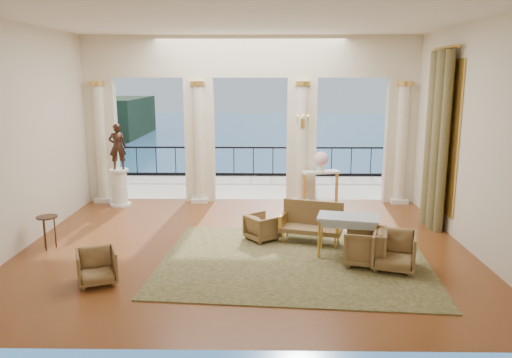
{
  "coord_description": "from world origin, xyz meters",
  "views": [
    {
      "loc": [
        0.37,
        -9.8,
        3.45
      ],
      "look_at": [
        0.2,
        0.6,
        1.29
      ],
      "focal_mm": 35.0,
      "sensor_mm": 36.0,
      "label": 1
    }
  ],
  "objects_px": {
    "game_table": "(348,220)",
    "side_table": "(47,221)",
    "armchair_b": "(394,249)",
    "statue": "(117,146)",
    "armchair_c": "(365,245)",
    "pedestal": "(120,188)",
    "armchair_d": "(262,226)",
    "console_table": "(321,177)",
    "armchair_a": "(97,265)",
    "settee": "(312,222)"
  },
  "relations": [
    {
      "from": "settee",
      "to": "game_table",
      "type": "xyz_separation_m",
      "value": [
        0.62,
        -0.85,
        0.29
      ]
    },
    {
      "from": "armchair_a",
      "to": "armchair_d",
      "type": "distance_m",
      "value": 3.62
    },
    {
      "from": "armchair_d",
      "to": "settee",
      "type": "bearing_deg",
      "value": -131.25
    },
    {
      "from": "statue",
      "to": "armchair_c",
      "type": "bearing_deg",
      "value": 127.85
    },
    {
      "from": "settee",
      "to": "pedestal",
      "type": "bearing_deg",
      "value": 165.86
    },
    {
      "from": "armchair_b",
      "to": "console_table",
      "type": "xyz_separation_m",
      "value": [
        -0.83,
        4.6,
        0.4
      ]
    },
    {
      "from": "armchair_c",
      "to": "console_table",
      "type": "bearing_deg",
      "value": -161.58
    },
    {
      "from": "statue",
      "to": "console_table",
      "type": "distance_m",
      "value": 5.47
    },
    {
      "from": "console_table",
      "to": "side_table",
      "type": "bearing_deg",
      "value": -162.37
    },
    {
      "from": "armchair_b",
      "to": "pedestal",
      "type": "relative_size",
      "value": 0.76
    },
    {
      "from": "armchair_a",
      "to": "armchair_b",
      "type": "distance_m",
      "value": 5.22
    },
    {
      "from": "armchair_c",
      "to": "pedestal",
      "type": "relative_size",
      "value": 0.76
    },
    {
      "from": "game_table",
      "to": "console_table",
      "type": "height_order",
      "value": "console_table"
    },
    {
      "from": "armchair_c",
      "to": "statue",
      "type": "relative_size",
      "value": 0.63
    },
    {
      "from": "armchair_b",
      "to": "settee",
      "type": "relative_size",
      "value": 0.56
    },
    {
      "from": "armchair_b",
      "to": "armchair_c",
      "type": "bearing_deg",
      "value": 170.99
    },
    {
      "from": "statue",
      "to": "game_table",
      "type": "bearing_deg",
      "value": 129.87
    },
    {
      "from": "armchair_b",
      "to": "pedestal",
      "type": "height_order",
      "value": "pedestal"
    },
    {
      "from": "pedestal",
      "to": "console_table",
      "type": "xyz_separation_m",
      "value": [
        5.4,
        0.18,
        0.29
      ]
    },
    {
      "from": "armchair_b",
      "to": "pedestal",
      "type": "bearing_deg",
      "value": 162.18
    },
    {
      "from": "game_table",
      "to": "statue",
      "type": "relative_size",
      "value": 1.05
    },
    {
      "from": "statue",
      "to": "pedestal",
      "type": "bearing_deg",
      "value": -42.68
    },
    {
      "from": "armchair_d",
      "to": "game_table",
      "type": "bearing_deg",
      "value": -156.41
    },
    {
      "from": "statue",
      "to": "side_table",
      "type": "bearing_deg",
      "value": 65.51
    },
    {
      "from": "armchair_b",
      "to": "settee",
      "type": "xyz_separation_m",
      "value": [
        -1.35,
        1.56,
        0.04
      ]
    },
    {
      "from": "armchair_d",
      "to": "pedestal",
      "type": "bearing_deg",
      "value": 16.45
    },
    {
      "from": "armchair_c",
      "to": "armchair_d",
      "type": "relative_size",
      "value": 1.24
    },
    {
      "from": "armchair_a",
      "to": "console_table",
      "type": "bearing_deg",
      "value": 28.03
    },
    {
      "from": "pedestal",
      "to": "console_table",
      "type": "bearing_deg",
      "value": 1.88
    },
    {
      "from": "settee",
      "to": "side_table",
      "type": "xyz_separation_m",
      "value": [
        -5.38,
        -0.53,
        0.16
      ]
    },
    {
      "from": "settee",
      "to": "console_table",
      "type": "bearing_deg",
      "value": 96.65
    },
    {
      "from": "settee",
      "to": "console_table",
      "type": "xyz_separation_m",
      "value": [
        0.52,
        3.04,
        0.36
      ]
    },
    {
      "from": "armchair_b",
      "to": "statue",
      "type": "distance_m",
      "value": 7.74
    },
    {
      "from": "armchair_b",
      "to": "armchair_a",
      "type": "bearing_deg",
      "value": -154.78
    },
    {
      "from": "armchair_b",
      "to": "statue",
      "type": "height_order",
      "value": "statue"
    },
    {
      "from": "game_table",
      "to": "console_table",
      "type": "bearing_deg",
      "value": 104.01
    },
    {
      "from": "armchair_a",
      "to": "console_table",
      "type": "distance_m",
      "value": 6.86
    },
    {
      "from": "armchair_a",
      "to": "armchair_c",
      "type": "xyz_separation_m",
      "value": [
        4.69,
        0.94,
        0.06
      ]
    },
    {
      "from": "armchair_a",
      "to": "armchair_c",
      "type": "distance_m",
      "value": 4.78
    },
    {
      "from": "armchair_d",
      "to": "statue",
      "type": "distance_m",
      "value": 4.93
    },
    {
      "from": "armchair_c",
      "to": "game_table",
      "type": "distance_m",
      "value": 0.62
    },
    {
      "from": "armchair_c",
      "to": "statue",
      "type": "height_order",
      "value": "statue"
    },
    {
      "from": "game_table",
      "to": "side_table",
      "type": "distance_m",
      "value": 6.01
    },
    {
      "from": "settee",
      "to": "side_table",
      "type": "bearing_deg",
      "value": -158.09
    },
    {
      "from": "armchair_c",
      "to": "game_table",
      "type": "xyz_separation_m",
      "value": [
        -0.24,
        0.47,
        0.33
      ]
    },
    {
      "from": "armchair_b",
      "to": "statue",
      "type": "xyz_separation_m",
      "value": [
        -6.23,
        4.42,
        1.23
      ]
    },
    {
      "from": "armchair_b",
      "to": "console_table",
      "type": "relative_size",
      "value": 0.73
    },
    {
      "from": "armchair_b",
      "to": "game_table",
      "type": "relative_size",
      "value": 0.61
    },
    {
      "from": "armchair_a",
      "to": "armchair_b",
      "type": "height_order",
      "value": "armchair_b"
    },
    {
      "from": "armchair_d",
      "to": "side_table",
      "type": "height_order",
      "value": "side_table"
    }
  ]
}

